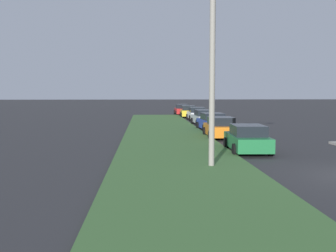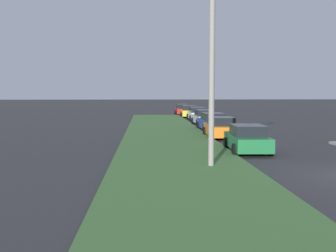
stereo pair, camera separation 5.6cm
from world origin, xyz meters
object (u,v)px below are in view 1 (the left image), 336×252
at_px(parked_car_red, 182,110).
at_px(streetlight, 221,63).
at_px(parked_car_blue, 212,122).
at_px(parked_car_yellow, 188,112).
at_px(parked_car_silver, 204,118).
at_px(parked_car_orange, 220,128).
at_px(parked_car_green, 247,139).
at_px(parked_car_white, 197,114).

height_order(parked_car_red, streetlight, streetlight).
distance_m(parked_car_blue, parked_car_yellow, 17.60).
bearing_deg(parked_car_yellow, parked_car_silver, -176.49).
xyz_separation_m(parked_car_orange, parked_car_yellow, (22.85, -0.23, 0.00)).
height_order(parked_car_blue, parked_car_red, same).
bearing_deg(parked_car_green, streetlight, 154.42).
distance_m(parked_car_orange, parked_car_red, 28.27).
bearing_deg(parked_car_blue, parked_car_yellow, -2.93).
bearing_deg(parked_car_red, streetlight, 176.78).
bearing_deg(parked_car_white, parked_car_blue, 177.99).
distance_m(parked_car_orange, parked_car_white, 17.53).
bearing_deg(parked_car_blue, parked_car_white, -4.55).
distance_m(parked_car_orange, parked_car_silver, 11.01).
bearing_deg(parked_car_blue, parked_car_red, -2.21).
height_order(parked_car_green, parked_car_orange, same).
distance_m(parked_car_silver, parked_car_white, 6.52).
bearing_deg(parked_car_silver, parked_car_red, -1.28).
bearing_deg(parked_car_silver, parked_car_white, -4.21).
bearing_deg(parked_car_orange, parked_car_green, -177.83).
relative_size(parked_car_green, streetlight, 0.58).
bearing_deg(parked_car_yellow, parked_car_orange, -178.18).
height_order(parked_car_green, parked_car_yellow, same).
distance_m(parked_car_green, parked_car_silver, 17.73).
height_order(parked_car_yellow, streetlight, streetlight).
relative_size(parked_car_blue, parked_car_silver, 1.00).
distance_m(parked_car_green, parked_car_red, 35.00).
xyz_separation_m(parked_car_green, parked_car_white, (24.25, -0.41, 0.00)).
xyz_separation_m(parked_car_red, streetlight, (-39.36, 2.03, 3.67)).
relative_size(parked_car_silver, parked_car_yellow, 1.00).
relative_size(parked_car_green, parked_car_white, 1.01).
height_order(parked_car_orange, parked_car_silver, same).
bearing_deg(streetlight, parked_car_orange, -10.73).
height_order(parked_car_orange, parked_car_yellow, same).
distance_m(parked_car_white, parked_car_red, 10.77).
height_order(parked_car_orange, streetlight, streetlight).
xyz_separation_m(parked_car_green, streetlight, (-4.36, 2.29, 3.67)).
relative_size(parked_car_orange, parked_car_white, 1.00).
bearing_deg(parked_car_orange, parked_car_silver, -1.83).
relative_size(parked_car_blue, parked_car_yellow, 1.00).
bearing_deg(parked_car_yellow, parked_car_red, 5.60).
relative_size(parked_car_blue, parked_car_white, 1.02).
relative_size(parked_car_orange, parked_car_silver, 0.98).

